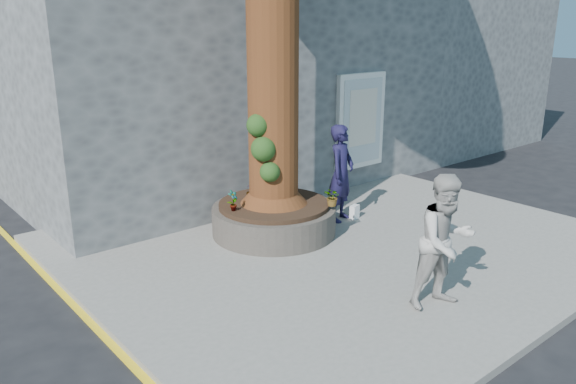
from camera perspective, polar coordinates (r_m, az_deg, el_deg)
ground at (r=8.76m, az=2.71°, el=-9.72°), size 120.00×120.00×0.00m
pavement at (r=10.34m, az=5.10°, el=-5.08°), size 9.00×8.00×0.12m
yellow_line at (r=8.12m, az=-18.96°, el=-12.98°), size 0.10×30.00×0.01m
stone_shop at (r=15.14m, az=-8.98°, el=13.84°), size 10.30×8.30×6.30m
neighbour_shop at (r=20.46m, az=11.14°, el=14.05°), size 6.00×8.00×6.00m
planter at (r=10.48m, az=-1.43°, el=-2.67°), size 2.30×2.30×0.60m
man at (r=11.03m, az=5.43°, el=1.91°), size 0.82×0.69×1.92m
woman at (r=7.93m, az=15.72°, el=-4.88°), size 1.08×0.93×1.89m
shopping_bag at (r=11.36m, az=6.77°, el=-2.02°), size 0.22×0.16×0.28m
plant_a at (r=9.91m, az=-5.61°, el=-0.88°), size 0.23×0.18×0.38m
plant_b at (r=11.27m, az=0.08°, el=1.33°), size 0.27×0.27×0.35m
plant_c at (r=10.50m, az=-3.72°, el=0.13°), size 0.26×0.26×0.35m
plant_d at (r=10.16m, az=4.59°, el=-0.52°), size 0.30×0.33×0.34m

